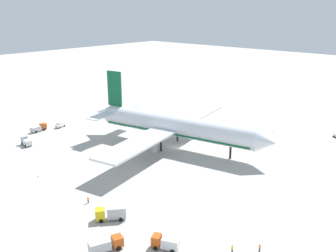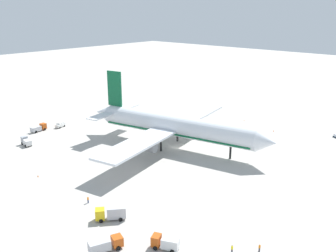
% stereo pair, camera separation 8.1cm
% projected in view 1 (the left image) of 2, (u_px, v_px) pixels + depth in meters
% --- Properties ---
extents(ground_plane, '(600.00, 600.00, 0.00)m').
position_uv_depth(ground_plane, '(176.00, 147.00, 127.67)').
color(ground_plane, '#ADA8A0').
extents(airliner, '(68.15, 70.19, 23.83)m').
position_uv_depth(airliner, '(174.00, 126.00, 125.98)').
color(airliner, silver).
rests_on(airliner, ground).
extents(service_truck_0, '(5.84, 4.16, 2.61)m').
position_uv_depth(service_truck_0, '(166.00, 242.00, 73.67)').
color(service_truck_0, '#BF4C14').
rests_on(service_truck_0, ground).
extents(service_truck_1, '(4.49, 7.02, 2.43)m').
position_uv_depth(service_truck_1, '(105.00, 244.00, 73.17)').
color(service_truck_1, '#BF4C14').
rests_on(service_truck_1, ground).
extents(service_truck_2, '(2.99, 6.46, 2.57)m').
position_uv_depth(service_truck_2, '(39.00, 128.00, 143.96)').
color(service_truck_2, '#BF4C14').
rests_on(service_truck_2, ground).
extents(service_truck_4, '(4.96, 2.77, 2.79)m').
position_uv_depth(service_truck_4, '(26.00, 141.00, 129.17)').
color(service_truck_4, '#999EA5').
rests_on(service_truck_4, ground).
extents(service_truck_5, '(5.89, 6.48, 3.03)m').
position_uv_depth(service_truck_5, '(111.00, 213.00, 83.77)').
color(service_truck_5, yellow).
rests_on(service_truck_5, ground).
extents(service_van, '(2.87, 4.42, 1.97)m').
position_uv_depth(service_van, '(60.00, 125.00, 148.81)').
color(service_van, white).
rests_on(service_van, ground).
extents(baggage_cart_0, '(2.88, 2.26, 1.23)m').
position_uv_depth(baggage_cart_0, '(336.00, 136.00, 137.30)').
color(baggage_cart_0, '#26598C').
rests_on(baggage_cart_0, ground).
extents(ground_worker_0, '(0.56, 0.56, 1.61)m').
position_uv_depth(ground_worker_0, '(260.00, 248.00, 73.05)').
color(ground_worker_0, '#3F3F47').
rests_on(ground_worker_0, ground).
extents(ground_worker_3, '(0.55, 0.55, 1.67)m').
position_uv_depth(ground_worker_3, '(232.00, 249.00, 72.64)').
color(ground_worker_3, '#3F3F47').
rests_on(ground_worker_3, ground).
extents(ground_worker_4, '(0.56, 0.56, 1.67)m').
position_uv_depth(ground_worker_4, '(88.00, 200.00, 91.21)').
color(ground_worker_4, navy).
rests_on(ground_worker_4, ground).
extents(traffic_cone_0, '(0.36, 0.36, 0.55)m').
position_uv_depth(traffic_cone_0, '(38.00, 176.00, 105.32)').
color(traffic_cone_0, orange).
rests_on(traffic_cone_0, ground).
extents(traffic_cone_1, '(0.36, 0.36, 0.55)m').
position_uv_depth(traffic_cone_1, '(244.00, 120.00, 157.19)').
color(traffic_cone_1, orange).
rests_on(traffic_cone_1, ground).
extents(traffic_cone_2, '(0.36, 0.36, 0.55)m').
position_uv_depth(traffic_cone_2, '(273.00, 131.00, 143.95)').
color(traffic_cone_2, orange).
rests_on(traffic_cone_2, ground).
extents(traffic_cone_3, '(0.36, 0.36, 0.55)m').
position_uv_depth(traffic_cone_3, '(111.00, 118.00, 160.95)').
color(traffic_cone_3, orange).
rests_on(traffic_cone_3, ground).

